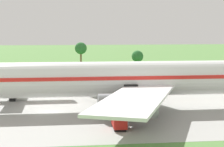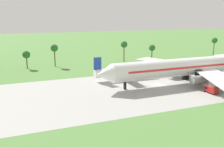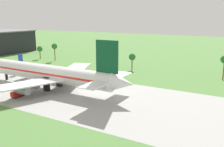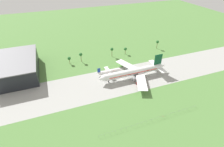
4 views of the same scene
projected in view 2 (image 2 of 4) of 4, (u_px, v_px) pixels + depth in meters
ground_plane at (159, 86)px, 89.27m from camera, size 600.00×600.00×0.00m
taxiway_strip at (159, 86)px, 89.27m from camera, size 320.00×44.00×0.02m
jet_airliner at (190, 67)px, 92.98m from camera, size 72.33×59.12×20.16m
regional_aircraft at (123, 72)px, 97.63m from camera, size 23.86×21.23×9.38m
baggage_tug at (211, 89)px, 80.70m from camera, size 2.15×4.85×2.14m
palm_tree_row at (122, 47)px, 133.86m from camera, size 116.04×3.60×11.10m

